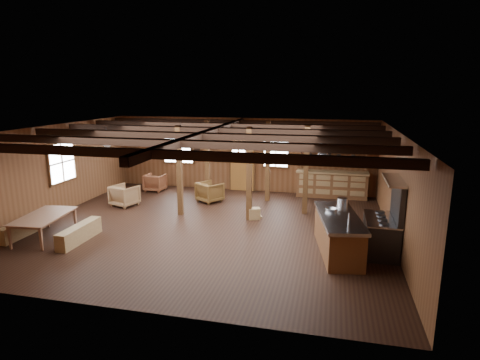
% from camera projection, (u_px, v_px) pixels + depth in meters
% --- Properties ---
extents(room, '(10.04, 9.04, 2.84)m').
position_uv_depth(room, '(207.00, 180.00, 11.13)').
color(room, black).
rests_on(room, ground).
extents(ceiling_joists, '(9.80, 8.82, 0.18)m').
position_uv_depth(ceiling_joists, '(208.00, 133.00, 11.01)').
color(ceiling_joists, black).
rests_on(ceiling_joists, ceiling).
extents(timber_posts, '(3.95, 2.35, 2.80)m').
position_uv_depth(timber_posts, '(242.00, 167.00, 12.99)').
color(timber_posts, '#402612').
rests_on(timber_posts, floor).
extents(back_door, '(1.02, 0.08, 2.15)m').
position_uv_depth(back_door, '(242.00, 168.00, 15.47)').
color(back_door, brown).
rests_on(back_door, floor).
extents(window_back_left, '(1.32, 0.06, 1.32)m').
position_uv_depth(window_back_left, '(178.00, 147.00, 15.90)').
color(window_back_left, white).
rests_on(window_back_left, wall_back).
extents(window_back_right, '(1.02, 0.06, 1.32)m').
position_uv_depth(window_back_right, '(276.00, 151.00, 15.03)').
color(window_back_right, white).
rests_on(window_back_right, wall_back).
extents(window_left, '(0.14, 1.24, 1.32)m').
position_uv_depth(window_left, '(62.00, 162.00, 12.66)').
color(window_left, white).
rests_on(window_left, wall_back).
extents(notice_boards, '(1.08, 0.03, 0.90)m').
position_uv_depth(notice_boards, '(205.00, 147.00, 15.64)').
color(notice_boards, silver).
rests_on(notice_boards, wall_back).
extents(back_counter, '(2.55, 0.60, 2.45)m').
position_uv_depth(back_counter, '(332.00, 181.00, 14.55)').
color(back_counter, brown).
rests_on(back_counter, floor).
extents(pendant_lamps, '(1.86, 2.36, 0.66)m').
position_uv_depth(pendant_lamps, '(147.00, 142.00, 12.39)').
color(pendant_lamps, '#2E2E30').
rests_on(pendant_lamps, ceiling).
extents(pot_rack, '(0.37, 3.00, 0.45)m').
position_uv_depth(pot_rack, '(324.00, 152.00, 10.56)').
color(pot_rack, '#2E2E30').
rests_on(pot_rack, ceiling).
extents(kitchen_island, '(1.29, 2.61, 1.20)m').
position_uv_depth(kitchen_island, '(338.00, 234.00, 9.62)').
color(kitchen_island, brown).
rests_on(kitchen_island, floor).
extents(step_stool, '(0.46, 0.39, 0.34)m').
position_uv_depth(step_stool, '(254.00, 214.00, 12.16)').
color(step_stool, olive).
rests_on(step_stool, floor).
extents(commercial_range, '(0.78, 1.48, 1.83)m').
position_uv_depth(commercial_range, '(383.00, 229.00, 9.57)').
color(commercial_range, '#2E2E30').
rests_on(commercial_range, floor).
extents(dining_table, '(1.20, 1.90, 0.63)m').
position_uv_depth(dining_table, '(46.00, 227.00, 10.57)').
color(dining_table, '#8C5B3F').
rests_on(dining_table, floor).
extents(bench_wall, '(0.28, 1.48, 0.41)m').
position_uv_depth(bench_wall, '(22.00, 229.00, 10.76)').
color(bench_wall, olive).
rests_on(bench_wall, floor).
extents(bench_aisle, '(0.30, 1.59, 0.44)m').
position_uv_depth(bench_aisle, '(80.00, 233.00, 10.37)').
color(bench_aisle, olive).
rests_on(bench_aisle, floor).
extents(armchair_a, '(0.73, 0.75, 0.66)m').
position_uv_depth(armchair_a, '(155.00, 183.00, 15.49)').
color(armchair_a, brown).
rests_on(armchair_a, floor).
extents(armchair_b, '(1.04, 1.05, 0.70)m').
position_uv_depth(armchair_b, '(210.00, 192.00, 14.00)').
color(armchair_b, brown).
rests_on(armchair_b, floor).
extents(armchair_c, '(0.96, 0.98, 0.71)m').
position_uv_depth(armchair_c, '(125.00, 195.00, 13.51)').
color(armchair_c, olive).
rests_on(armchair_c, floor).
extents(counter_pot, '(0.27, 0.27, 0.16)m').
position_uv_depth(counter_pot, '(342.00, 201.00, 10.43)').
color(counter_pot, silver).
rests_on(counter_pot, kitchen_island).
extents(bowl, '(0.31, 0.31, 0.07)m').
position_uv_depth(bowl, '(331.00, 209.00, 9.86)').
color(bowl, silver).
rests_on(bowl, kitchen_island).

